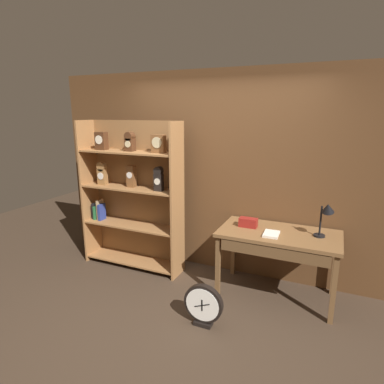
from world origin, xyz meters
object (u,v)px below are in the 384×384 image
(desk_lamp, at_px, (326,213))
(open_repair_manual, at_px, (271,234))
(bookshelf, at_px, (132,194))
(workbench, at_px, (278,240))
(toolbox_small, at_px, (248,222))
(round_clock_large, at_px, (203,305))

(desk_lamp, bearing_deg, open_repair_manual, -165.70)
(bookshelf, xyz_separation_m, desk_lamp, (2.42, -0.00, 0.05))
(workbench, distance_m, open_repair_manual, 0.15)
(bookshelf, height_order, toolbox_small, bookshelf)
(workbench, height_order, open_repair_manual, open_repair_manual)
(round_clock_large, bearing_deg, bookshelf, 148.22)
(open_repair_manual, bearing_deg, workbench, 56.22)
(toolbox_small, distance_m, open_repair_manual, 0.34)
(toolbox_small, distance_m, round_clock_large, 1.09)
(workbench, relative_size, open_repair_manual, 5.97)
(desk_lamp, relative_size, round_clock_large, 0.92)
(desk_lamp, xyz_separation_m, round_clock_large, (-1.02, -0.86, -0.83))
(bookshelf, height_order, open_repair_manual, bookshelf)
(bookshelf, bearing_deg, desk_lamp, -0.08)
(bookshelf, distance_m, open_repair_manual, 1.91)
(desk_lamp, relative_size, toolbox_small, 1.97)
(bookshelf, height_order, desk_lamp, bookshelf)
(bookshelf, distance_m, workbench, 1.98)
(workbench, xyz_separation_m, open_repair_manual, (-0.06, -0.10, 0.10))
(workbench, relative_size, toolbox_small, 6.34)
(toolbox_small, bearing_deg, open_repair_manual, -27.77)
(workbench, height_order, toolbox_small, toolbox_small)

